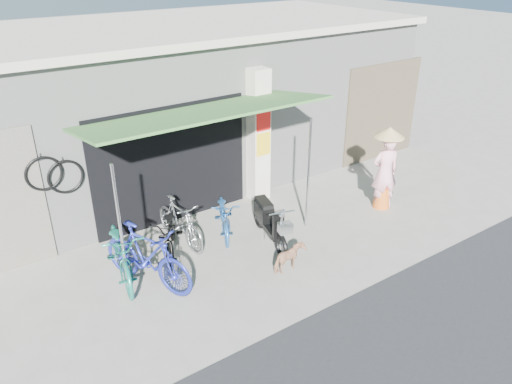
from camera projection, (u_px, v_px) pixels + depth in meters
ground at (295, 256)px, 9.45m from camera, size 80.00×80.00×0.00m
bicycle_shop at (169, 100)px, 12.40m from camera, size 12.30×5.30×3.66m
shop_pillar at (258, 136)px, 11.03m from camera, size 0.42×0.44×3.00m
awning at (205, 115)px, 9.08m from camera, size 4.60×1.88×2.72m
neighbour_right at (382, 112)px, 13.35m from camera, size 2.60×0.06×2.60m
bike_teal at (121, 251)px, 8.65m from camera, size 1.07×2.06×1.03m
bike_blue at (147, 256)px, 8.40m from camera, size 1.27×1.97×1.15m
bike_black at (171, 234)px, 9.26m from camera, size 1.40×1.87×0.94m
bike_silver at (180, 222)px, 9.65m from camera, size 0.59×1.63×0.96m
bike_navy at (224, 215)px, 10.04m from camera, size 1.19×1.66×0.83m
street_dog at (289, 258)px, 8.90m from camera, size 0.67×0.39×0.53m
moped at (269, 221)px, 9.74m from camera, size 0.66×1.69×0.97m
nun at (385, 169)px, 10.84m from camera, size 0.72×0.64×1.88m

